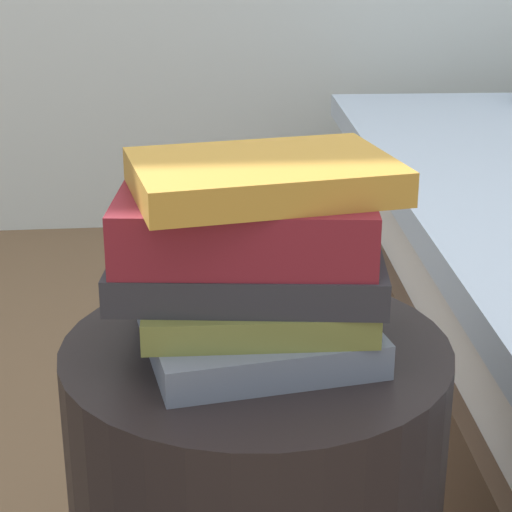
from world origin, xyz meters
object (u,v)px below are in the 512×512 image
object	(u,v)px
book_charcoal	(248,266)
book_maroon	(245,222)
book_slate	(261,333)
book_olive	(254,298)
book_ochre	(263,175)

from	to	relation	value
book_charcoal	book_maroon	world-z (taller)	book_maroon
book_slate	book_olive	xyz separation A→B (m)	(-0.01, 0.01, 0.03)
book_olive	book_maroon	distance (m)	0.09
book_slate	book_maroon	xyz separation A→B (m)	(-0.02, 0.01, 0.12)
book_charcoal	book_maroon	bearing A→B (deg)	-117.39
book_charcoal	book_ochre	distance (m)	0.10
book_charcoal	book_slate	bearing A→B (deg)	-50.98
book_charcoal	book_maroon	size ratio (longest dim) A/B	1.07
book_slate	book_ochre	distance (m)	0.17
book_olive	book_maroon	world-z (taller)	book_maroon
book_slate	book_ochre	bearing A→B (deg)	67.98
book_olive	book_ochre	xyz separation A→B (m)	(0.01, -0.00, 0.13)
book_olive	book_charcoal	xyz separation A→B (m)	(-0.01, 0.00, 0.03)
book_olive	book_ochre	size ratio (longest dim) A/B	0.90
book_olive	book_maroon	bearing A→B (deg)	-169.60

